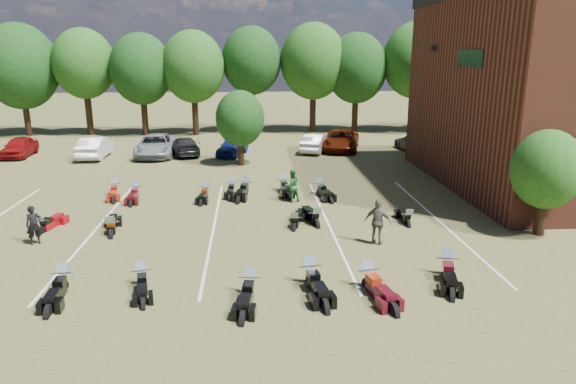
{
  "coord_description": "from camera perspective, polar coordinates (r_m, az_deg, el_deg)",
  "views": [
    {
      "loc": [
        -1.34,
        -18.25,
        7.32
      ],
      "look_at": [
        0.3,
        4.0,
        1.2
      ],
      "focal_mm": 32.0,
      "sensor_mm": 36.0,
      "label": 1
    }
  ],
  "objects": [
    {
      "name": "car_2",
      "position": [
        38.38,
        -14.48,
        5.03
      ],
      "size": [
        2.77,
        5.64,
        1.54
      ],
      "primitive_type": "imported",
      "rotation": [
        0.0,
        0.0,
        0.04
      ],
      "color": "gray",
      "rests_on": "ground"
    },
    {
      "name": "parking_lines",
      "position": [
        22.53,
        -8.23,
        -3.77
      ],
      "size": [
        20.1,
        14.0,
        0.01
      ],
      "color": "silver",
      "rests_on": "ground"
    },
    {
      "name": "motorcycle_16",
      "position": [
        27.67,
        -6.23,
        -0.09
      ],
      "size": [
        0.76,
        2.04,
        1.12
      ],
      "primitive_type": null,
      "rotation": [
        0.0,
        0.0,
        -0.06
      ],
      "color": "black",
      "rests_on": "ground"
    },
    {
      "name": "car_4",
      "position": [
        37.71,
        -6.2,
        5.05
      ],
      "size": [
        2.58,
        4.06,
        1.29
      ],
      "primitive_type": "imported",
      "rotation": [
        0.0,
        0.0,
        -0.3
      ],
      "color": "navy",
      "rests_on": "ground"
    },
    {
      "name": "car_3",
      "position": [
        38.47,
        -11.47,
        5.03
      ],
      "size": [
        2.96,
        4.74,
        1.28
      ],
      "primitive_type": "imported",
      "rotation": [
        0.0,
        0.0,
        3.43
      ],
      "color": "black",
      "rests_on": "ground"
    },
    {
      "name": "motorcycle_2",
      "position": [
        17.48,
        -15.83,
        -10.03
      ],
      "size": [
        1.03,
        2.09,
        1.12
      ],
      "primitive_type": null,
      "rotation": [
        0.0,
        0.0,
        0.21
      ],
      "color": "black",
      "rests_on": "ground"
    },
    {
      "name": "motorcycle_17",
      "position": [
        27.01,
        -9.08,
        -0.58
      ],
      "size": [
        0.82,
        2.08,
        1.13
      ],
      "primitive_type": null,
      "rotation": [
        0.0,
        0.0,
        -0.09
      ],
      "color": "black",
      "rests_on": "ground"
    },
    {
      "name": "motorcycle_7",
      "position": [
        23.77,
        -25.64,
        -4.16
      ],
      "size": [
        1.14,
        2.21,
        1.17
      ],
      "primitive_type": null,
      "rotation": [
        0.0,
        0.0,
        2.91
      ],
      "color": "maroon",
      "rests_on": "ground"
    },
    {
      "name": "person_green",
      "position": [
        25.68,
        0.45,
        0.71
      ],
      "size": [
        0.96,
        0.84,
        1.67
      ],
      "primitive_type": "imported",
      "rotation": [
        0.0,
        0.0,
        3.44
      ],
      "color": "#246029",
      "rests_on": "ground"
    },
    {
      "name": "car_7",
      "position": [
        40.27,
        13.91,
        5.36
      ],
      "size": [
        2.33,
        4.7,
        1.31
      ],
      "primitive_type": "imported",
      "rotation": [
        0.0,
        0.0,
        3.25
      ],
      "color": "#3B3B40",
      "rests_on": "ground"
    },
    {
      "name": "motorcycle_15",
      "position": [
        28.62,
        -18.67,
        -0.3
      ],
      "size": [
        1.14,
        2.29,
        1.22
      ],
      "primitive_type": null,
      "rotation": [
        0.0,
        0.0,
        0.21
      ],
      "color": "maroon",
      "rests_on": "ground"
    },
    {
      "name": "motorcycle_8",
      "position": [
        22.26,
        -19.01,
        -4.73
      ],
      "size": [
        1.13,
        2.41,
        1.29
      ],
      "primitive_type": null,
      "rotation": [
        0.0,
        0.0,
        3.32
      ],
      "color": "black",
      "rests_on": "ground"
    },
    {
      "name": "motorcycle_20",
      "position": [
        27.25,
        3.55,
        -0.27
      ],
      "size": [
        1.16,
        2.34,
        1.25
      ],
      "primitive_type": null,
      "rotation": [
        0.0,
        0.0,
        0.21
      ],
      "color": "black",
      "rests_on": "ground"
    },
    {
      "name": "motorcycle_5",
      "position": [
        18.34,
        17.13,
        -8.9
      ],
      "size": [
        1.32,
        2.44,
        1.3
      ],
      "primitive_type": null,
      "rotation": [
        0.0,
        0.0,
        -0.26
      ],
      "color": "black",
      "rests_on": "ground"
    },
    {
      "name": "motorcycle_11",
      "position": [
        21.87,
        0.73,
        -4.21
      ],
      "size": [
        1.08,
        2.12,
        1.13
      ],
      "primitive_type": null,
      "rotation": [
        0.0,
        0.0,
        2.92
      ],
      "color": "black",
      "rests_on": "ground"
    },
    {
      "name": "car_5",
      "position": [
        38.86,
        3.07,
        5.49
      ],
      "size": [
        2.8,
        4.43,
        1.38
      ],
      "primitive_type": "imported",
      "rotation": [
        0.0,
        0.0,
        2.79
      ],
      "color": "#B1B0AC",
      "rests_on": "ground"
    },
    {
      "name": "motorcycle_4",
      "position": [
        16.29,
        -4.24,
        -11.4
      ],
      "size": [
        0.99,
        2.31,
        1.25
      ],
      "primitive_type": null,
      "rotation": [
        0.0,
        0.0,
        -0.13
      ],
      "color": "black",
      "rests_on": "ground"
    },
    {
      "name": "motorcycle_18",
      "position": [
        27.42,
        -4.69,
        -0.2
      ],
      "size": [
        1.24,
        2.5,
        1.33
      ],
      "primitive_type": null,
      "rotation": [
        0.0,
        0.0,
        -0.21
      ],
      "color": "black",
      "rests_on": "ground"
    },
    {
      "name": "car_1",
      "position": [
        39.09,
        -20.62,
        4.69
      ],
      "size": [
        1.64,
        4.62,
        1.52
      ],
      "primitive_type": "imported",
      "rotation": [
        0.0,
        0.0,
        3.15
      ],
      "color": "silver",
      "rests_on": "ground"
    },
    {
      "name": "motorcycle_13",
      "position": [
        22.92,
        13.18,
        -3.71
      ],
      "size": [
        0.7,
        2.02,
        1.11
      ],
      "primitive_type": null,
      "rotation": [
        0.0,
        0.0,
        3.11
      ],
      "color": "black",
      "rests_on": "ground"
    },
    {
      "name": "person_grey",
      "position": [
        20.28,
        9.97,
        -3.3
      ],
      "size": [
        1.15,
        0.93,
        1.83
      ],
      "primitive_type": "imported",
      "rotation": [
        0.0,
        0.0,
        2.61
      ],
      "color": "#58514B",
      "rests_on": "ground"
    },
    {
      "name": "tree_line",
      "position": [
        47.26,
        -3.93,
        14.08
      ],
      "size": [
        56.0,
        6.0,
        9.79
      ],
      "color": "black",
      "rests_on": "ground"
    },
    {
      "name": "motorcycle_19",
      "position": [
        27.94,
        -0.6,
        0.15
      ],
      "size": [
        1.0,
        2.39,
        1.29
      ],
      "primitive_type": null,
      "rotation": [
        0.0,
        0.0,
        0.11
      ],
      "color": "black",
      "rests_on": "ground"
    },
    {
      "name": "ground",
      "position": [
        19.71,
        -0.01,
        -6.46
      ],
      "size": [
        160.0,
        160.0,
        0.0
      ],
      "primitive_type": "plane",
      "color": "brown",
      "rests_on": "ground"
    },
    {
      "name": "motorcycle_3",
      "position": [
        16.94,
        2.47,
        -10.27
      ],
      "size": [
        1.1,
        2.51,
        1.35
      ],
      "primitive_type": null,
      "rotation": [
        0.0,
        0.0,
        0.14
      ],
      "color": "black",
      "rests_on": "ground"
    },
    {
      "name": "motorcycle_12",
      "position": [
        22.29,
        3.17,
        -3.85
      ],
      "size": [
        1.21,
        2.4,
        1.28
      ],
      "primitive_type": null,
      "rotation": [
        0.0,
        0.0,
        3.36
      ],
      "color": "black",
      "rests_on": "ground"
    },
    {
      "name": "motorcycle_14",
      "position": [
        27.76,
        -16.47,
        -0.59
      ],
      "size": [
        0.77,
        2.19,
        1.21
      ],
      "primitive_type": null,
      "rotation": [
        0.0,
        0.0,
        0.04
      ],
      "color": "#3F090D",
      "rests_on": "ground"
    },
    {
      "name": "young_tree_near_building",
      "position": [
        23.06,
        26.82,
        2.25
      ],
      "size": [
        2.8,
        2.8,
        4.16
      ],
      "color": "black",
      "rests_on": "ground"
    },
    {
      "name": "car_6",
      "position": [
        39.71,
        5.93,
        5.75
      ],
      "size": [
        3.78,
        5.94,
        1.52
      ],
      "primitive_type": "imported",
      "rotation": [
        0.0,
        0.0,
        -0.24
      ],
      "color": "#541504",
      "rests_on": "ground"
    },
    {
      "name": "person_black",
      "position": [
        22.36,
        -26.42,
        -3.32
      ],
      "size": [
        0.68,
        0.61,
        1.56
      ],
      "primitive_type": "imported",
      "rotation": [
        0.0,
        0.0,
        0.52
      ],
      "color": "black",
      "rests_on": "ground"
    },
    {
      "name": "young_tree_midfield",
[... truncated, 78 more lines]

